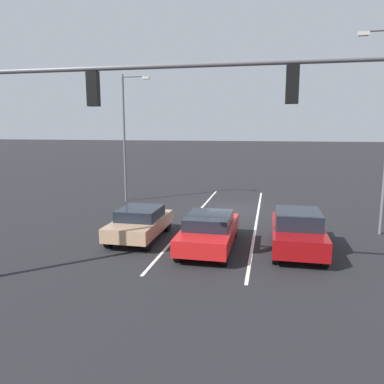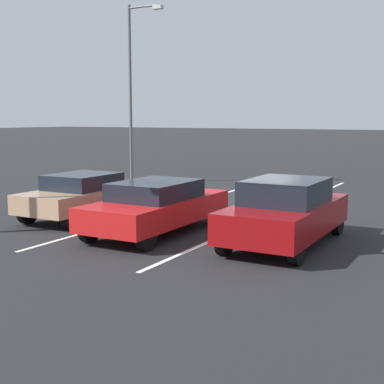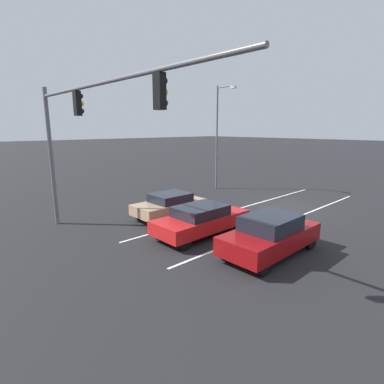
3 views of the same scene
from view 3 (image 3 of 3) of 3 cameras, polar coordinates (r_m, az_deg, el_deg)
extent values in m
plane|color=black|center=(19.98, 17.37, -2.64)|extent=(240.00, 240.00, 0.00)
cube|color=silver|center=(17.13, 18.18, -5.10)|extent=(0.12, 16.89, 0.01)
cube|color=silver|center=(18.90, 9.21, -3.05)|extent=(0.12, 16.89, 0.01)
cube|color=maroon|center=(12.26, 14.72, -8.47)|extent=(1.92, 4.51, 0.70)
cube|color=black|center=(12.02, 14.77, -5.67)|extent=(1.69, 2.17, 0.57)
cube|color=red|center=(13.76, 22.14, -5.92)|extent=(0.24, 0.06, 0.12)
cube|color=red|center=(14.34, 17.27, -4.86)|extent=(0.24, 0.06, 0.12)
cylinder|color=black|center=(10.67, 13.46, -13.65)|extent=(0.22, 0.64, 0.64)
cylinder|color=black|center=(11.57, 6.47, -11.27)|extent=(0.22, 0.64, 0.64)
cylinder|color=black|center=(13.41, 21.61, -8.73)|extent=(0.22, 0.64, 0.64)
cylinder|color=black|center=(14.14, 15.49, -7.23)|extent=(0.22, 0.64, 0.64)
cube|color=tan|center=(16.64, -4.31, -2.81)|extent=(1.89, 4.04, 0.57)
cube|color=black|center=(16.56, -4.16, -1.05)|extent=(1.66, 2.01, 0.46)
cube|color=red|center=(17.41, 2.14, -1.63)|extent=(0.24, 0.06, 0.12)
cube|color=red|center=(18.34, -0.79, -0.91)|extent=(0.24, 0.06, 0.12)
cylinder|color=black|center=(15.26, -6.58, -5.34)|extent=(0.22, 0.68, 0.68)
cylinder|color=black|center=(16.55, -9.95, -4.05)|extent=(0.22, 0.68, 0.68)
cylinder|color=black|center=(17.03, 1.18, -3.41)|extent=(0.22, 0.68, 0.68)
cylinder|color=black|center=(18.20, -2.39, -2.40)|extent=(0.22, 0.68, 0.68)
cube|color=red|center=(13.99, 1.81, -5.65)|extent=(1.94, 4.73, 0.61)
cube|color=black|center=(13.78, 1.61, -3.59)|extent=(1.71, 2.33, 0.46)
cube|color=red|center=(15.20, 9.88, -3.78)|extent=(0.24, 0.06, 0.12)
cube|color=red|center=(16.02, 6.02, -2.84)|extent=(0.24, 0.06, 0.12)
cylinder|color=black|center=(12.36, -1.41, -9.60)|extent=(0.22, 0.64, 0.64)
cylinder|color=black|center=(13.58, -6.15, -7.63)|extent=(0.22, 0.64, 0.64)
cylinder|color=black|center=(14.83, 9.06, -6.00)|extent=(0.22, 0.64, 0.64)
cylinder|color=black|center=(15.87, 4.28, -4.67)|extent=(0.22, 0.64, 0.64)
cylinder|color=slate|center=(16.59, -25.23, 5.79)|extent=(0.20, 0.20, 6.80)
cylinder|color=slate|center=(10.91, -15.97, 19.54)|extent=(12.35, 0.14, 0.14)
cube|color=black|center=(8.42, -6.21, 18.52)|extent=(0.32, 0.22, 0.95)
sphere|color=#4C0C0C|center=(8.55, -5.34, 20.36)|extent=(0.20, 0.20, 0.20)
sphere|color=yellow|center=(8.51, -5.30, 18.47)|extent=(0.20, 0.20, 0.20)
sphere|color=#0A3814|center=(8.48, -5.26, 16.55)|extent=(0.20, 0.20, 0.20)
cube|color=black|center=(13.10, -21.01, 15.49)|extent=(0.32, 0.22, 0.95)
sphere|color=#4C0C0C|center=(13.18, -20.44, 16.75)|extent=(0.20, 0.20, 0.20)
sphere|color=yellow|center=(13.16, -20.34, 15.52)|extent=(0.20, 0.20, 0.20)
sphere|color=#0A3814|center=(13.14, -20.25, 14.28)|extent=(0.20, 0.20, 0.20)
cylinder|color=slate|center=(24.39, 4.74, 10.06)|extent=(0.14, 0.14, 8.09)
cylinder|color=slate|center=(24.06, 6.34, 19.30)|extent=(1.54, 0.09, 0.09)
cube|color=beige|center=(23.55, 7.84, 19.17)|extent=(0.44, 0.24, 0.16)
camera|label=1|loc=(8.67, -77.58, 1.80)|focal=35.00mm
camera|label=2|loc=(3.53, -88.71, -31.69)|focal=50.00mm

